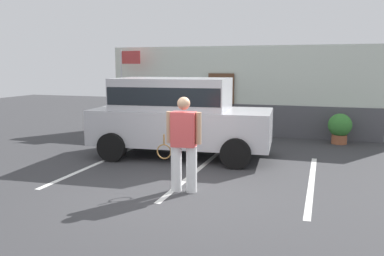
{
  "coord_description": "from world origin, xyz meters",
  "views": [
    {
      "loc": [
        2.43,
        -6.84,
        2.39
      ],
      "look_at": [
        -0.22,
        1.2,
        1.05
      ],
      "focal_mm": 37.48,
      "sensor_mm": 36.0,
      "label": 1
    }
  ],
  "objects_px": {
    "parked_suv": "(178,113)",
    "tennis_player_man": "(184,143)",
    "potted_plant_by_porch": "(340,127)",
    "flag_pole": "(126,75)"
  },
  "relations": [
    {
      "from": "potted_plant_by_porch",
      "to": "parked_suv",
      "type": "bearing_deg",
      "value": -142.99
    },
    {
      "from": "potted_plant_by_porch",
      "to": "flag_pole",
      "type": "relative_size",
      "value": 0.32
    },
    {
      "from": "tennis_player_man",
      "to": "flag_pole",
      "type": "relative_size",
      "value": 0.62
    },
    {
      "from": "parked_suv",
      "to": "tennis_player_man",
      "type": "height_order",
      "value": "parked_suv"
    },
    {
      "from": "parked_suv",
      "to": "flag_pole",
      "type": "bearing_deg",
      "value": 129.37
    },
    {
      "from": "parked_suv",
      "to": "potted_plant_by_porch",
      "type": "height_order",
      "value": "parked_suv"
    },
    {
      "from": "parked_suv",
      "to": "flag_pole",
      "type": "distance_m",
      "value": 4.67
    },
    {
      "from": "potted_plant_by_porch",
      "to": "flag_pole",
      "type": "height_order",
      "value": "flag_pole"
    },
    {
      "from": "parked_suv",
      "to": "flag_pole",
      "type": "relative_size",
      "value": 1.62
    },
    {
      "from": "flag_pole",
      "to": "parked_suv",
      "type": "bearing_deg",
      "value": -45.93
    }
  ]
}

